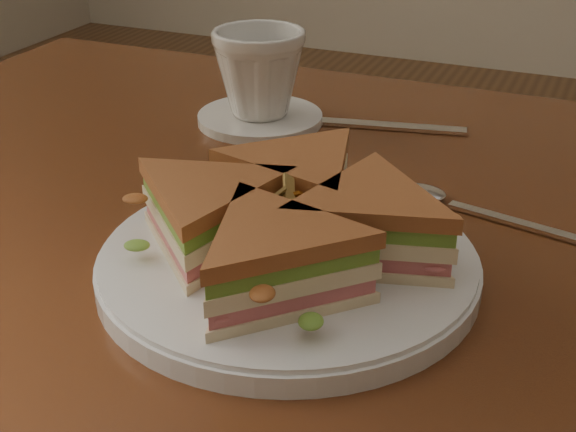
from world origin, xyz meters
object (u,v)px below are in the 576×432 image
Objects in this scene: saucer at (260,118)px; plate at (288,266)px; coffee_cup at (259,73)px; knife at (360,125)px; spoon at (443,201)px; sandwich_wedges at (288,222)px; table at (349,321)px.

plate is at bearing -61.47° from saucer.
saucer is 0.05m from coffee_cup.
knife is 0.12m from coffee_cup.
knife is at bearing 16.44° from saucer.
plate is 0.18m from spoon.
knife is (-0.13, 0.15, -0.00)m from spoon.
coffee_cup reaches higher than plate.
plate is 0.99× the size of sandwich_wedges.
coffee_cup reaches higher than saucer.
spoon is 0.20m from knife.
plate is at bearing -100.85° from table.
table is at bearing 79.15° from sandwich_wedges.
saucer is (-0.15, 0.28, -0.00)m from plate.
sandwich_wedges is at bearing -92.93° from knife.
sandwich_wedges is at bearing -61.47° from saucer.
spoon is at bearing -27.72° from saucer.
coffee_cup is at bearing 132.60° from table.
table is 8.68× the size of saucer.
coffee_cup reaches higher than knife.
sandwich_wedges reaches higher than knife.
spoon reaches higher than table.
table is 5.63× the size of knife.
coffee_cup is (-0.15, 0.28, 0.05)m from plate.
sandwich_wedges reaches higher than plate.
plate is 0.32m from saucer.
coffee_cup is (-0.15, 0.28, 0.01)m from sandwich_wedges.
plate is at bearing -104.23° from spoon.
saucer is at bearing 118.53° from plate.
sandwich_wedges is 0.33m from saucer.
spoon is (0.08, 0.16, -0.00)m from plate.
plate is 1.34× the size of knife.
plate is 2.84× the size of coffee_cup.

